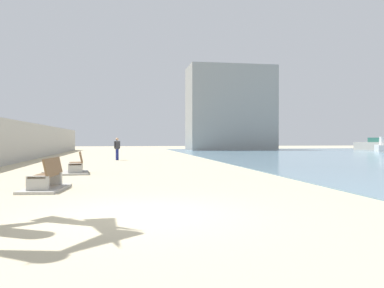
# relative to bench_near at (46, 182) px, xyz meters

# --- Properties ---
(ground_plane) EXTENTS (120.00, 120.00, 0.00)m
(ground_plane) POSITION_rel_bench_near_xyz_m (2.68, 13.64, -0.23)
(ground_plane) COLOR #C6B793
(seawall) EXTENTS (0.80, 64.00, 2.77)m
(seawall) POSITION_rel_bench_near_xyz_m (-4.82, 13.64, 1.15)
(seawall) COLOR #ADAAA3
(seawall) RESTS_ON ground
(bench_near) EXTENTS (1.33, 2.21, 0.98)m
(bench_near) POSITION_rel_bench_near_xyz_m (0.00, 0.00, 0.00)
(bench_near) COLOR #ADAAA3
(bench_near) RESTS_ON ground
(bench_far) EXTENTS (1.28, 2.19, 0.98)m
(bench_far) POSITION_rel_bench_near_xyz_m (0.23, 5.85, 0.00)
(bench_far) COLOR #ADAAA3
(bench_far) RESTS_ON ground
(person_walking) EXTENTS (0.44, 0.36, 1.65)m
(person_walking) POSITION_rel_bench_near_xyz_m (1.87, 16.92, 0.72)
(person_walking) COLOR navy
(person_walking) RESTS_ON ground
(boat_far_right) EXTENTS (3.47, 5.02, 1.71)m
(boat_far_right) POSITION_rel_bench_near_xyz_m (35.98, 36.37, 0.48)
(boat_far_right) COLOR beige
(boat_far_right) RESTS_ON water_bay
(harbor_building) EXTENTS (12.00, 6.00, 11.72)m
(harbor_building) POSITION_rel_bench_near_xyz_m (17.26, 41.64, 5.63)
(harbor_building) COLOR gray
(harbor_building) RESTS_ON ground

